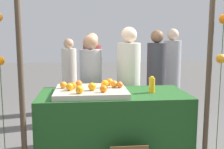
% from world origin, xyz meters
% --- Properties ---
extents(stall_counter, '(1.76, 0.84, 0.87)m').
position_xyz_m(stall_counter, '(0.00, 0.00, 0.44)').
color(stall_counter, '#1E4C1E').
rests_on(stall_counter, ground_plane).
extents(orange_tray, '(0.83, 0.71, 0.06)m').
position_xyz_m(orange_tray, '(-0.27, -0.02, 0.90)').
color(orange_tray, '#B2AD99').
rests_on(orange_tray, stall_counter).
extents(orange_0, '(0.08, 0.08, 0.08)m').
position_xyz_m(orange_0, '(-0.41, 0.11, 0.97)').
color(orange_0, orange).
rests_on(orange_0, orange_tray).
extents(orange_1, '(0.09, 0.09, 0.09)m').
position_xyz_m(orange_1, '(-0.26, -0.12, 0.98)').
color(orange_1, orange).
rests_on(orange_1, orange_tray).
extents(orange_2, '(0.08, 0.08, 0.08)m').
position_xyz_m(orange_2, '(0.08, -0.00, 0.97)').
color(orange_2, orange).
rests_on(orange_2, orange_tray).
extents(orange_3, '(0.08, 0.08, 0.08)m').
position_xyz_m(orange_3, '(-0.59, 0.04, 0.97)').
color(orange_3, orange).
rests_on(orange_3, orange_tray).
extents(orange_4, '(0.08, 0.08, 0.08)m').
position_xyz_m(orange_4, '(0.01, 0.02, 0.97)').
color(orange_4, orange).
rests_on(orange_4, orange_tray).
extents(orange_5, '(0.08, 0.08, 0.08)m').
position_xyz_m(orange_5, '(-0.13, -0.23, 0.97)').
color(orange_5, orange).
rests_on(orange_5, orange_tray).
extents(orange_6, '(0.07, 0.07, 0.07)m').
position_xyz_m(orange_6, '(-0.03, 0.25, 0.97)').
color(orange_6, orange).
rests_on(orange_6, orange_tray).
extents(orange_7, '(0.08, 0.08, 0.08)m').
position_xyz_m(orange_7, '(-0.48, -0.01, 0.97)').
color(orange_7, orange).
rests_on(orange_7, orange_tray).
extents(orange_8, '(0.09, 0.09, 0.09)m').
position_xyz_m(orange_8, '(-0.40, -0.27, 0.98)').
color(orange_8, orange).
rests_on(orange_8, orange_tray).
extents(orange_9, '(0.09, 0.09, 0.09)m').
position_xyz_m(orange_9, '(-0.10, 0.03, 0.98)').
color(orange_9, orange).
rests_on(orange_9, orange_tray).
extents(orange_10, '(0.09, 0.09, 0.09)m').
position_xyz_m(orange_10, '(-0.51, -0.10, 0.98)').
color(orange_10, orange).
rests_on(orange_10, orange_tray).
extents(orange_11, '(0.08, 0.08, 0.08)m').
position_xyz_m(orange_11, '(-0.03, 0.18, 0.97)').
color(orange_11, orange).
rests_on(orange_11, orange_tray).
extents(juice_bottle, '(0.07, 0.07, 0.20)m').
position_xyz_m(juice_bottle, '(0.46, -0.03, 0.96)').
color(juice_bottle, '#F6AA17').
rests_on(juice_bottle, stall_counter).
extents(vendor_left, '(0.31, 0.31, 1.56)m').
position_xyz_m(vendor_left, '(-0.25, 0.68, 0.73)').
color(vendor_left, '#99999E').
rests_on(vendor_left, ground_plane).
extents(vendor_right, '(0.33, 0.33, 1.67)m').
position_xyz_m(vendor_right, '(0.29, 0.65, 0.78)').
color(vendor_right, beige).
rests_on(vendor_right, ground_plane).
extents(crowd_person_0, '(0.33, 0.33, 1.67)m').
position_xyz_m(crowd_person_0, '(1.35, 1.93, 0.78)').
color(crowd_person_0, '#99999E').
rests_on(crowd_person_0, ground_plane).
extents(crowd_person_1, '(0.32, 0.32, 1.59)m').
position_xyz_m(crowd_person_1, '(-0.20, 1.67, 0.74)').
color(crowd_person_1, maroon).
rests_on(crowd_person_1, ground_plane).
extents(crowd_person_2, '(0.30, 0.30, 1.48)m').
position_xyz_m(crowd_person_2, '(-0.65, 2.33, 0.69)').
color(crowd_person_2, beige).
rests_on(crowd_person_2, ground_plane).
extents(crowd_person_3, '(0.33, 0.33, 1.64)m').
position_xyz_m(crowd_person_3, '(0.91, 1.44, 0.76)').
color(crowd_person_3, '#333338').
rests_on(crowd_person_3, ground_plane).
extents(canopy_post_left, '(0.06, 0.06, 2.32)m').
position_xyz_m(canopy_post_left, '(-0.96, -0.46, 1.16)').
color(canopy_post_left, '#473828').
rests_on(canopy_post_left, ground_plane).
extents(canopy_post_right, '(0.06, 0.06, 2.32)m').
position_xyz_m(canopy_post_right, '(0.96, -0.46, 1.16)').
color(canopy_post_right, '#473828').
rests_on(canopy_post_right, ground_plane).
extents(garland_strand_right, '(0.12, 0.12, 2.23)m').
position_xyz_m(garland_strand_right, '(1.09, -0.46, 1.68)').
color(garland_strand_right, '#2D4C23').
rests_on(garland_strand_right, ground_plane).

